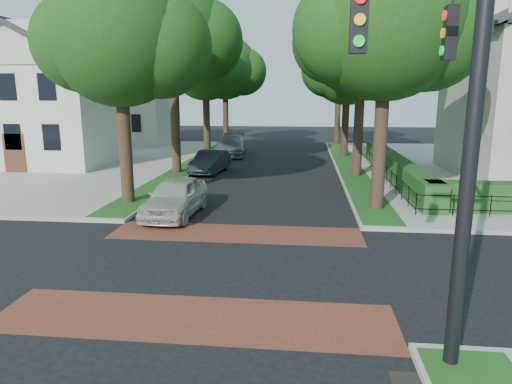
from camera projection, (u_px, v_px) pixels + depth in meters
The scene contains 23 objects.
ground at pixel (220, 266), 13.31m from camera, with size 120.00×120.00×0.00m, color black.
sidewalk_nw at pixel (8, 161), 33.79m from camera, with size 30.00×30.00×0.15m, color gray.
crosswalk_far at pixel (236, 233), 16.42m from camera, with size 9.00×2.20×0.01m, color brown.
crosswalk_near at pixel (194, 318), 10.20m from camera, with size 9.00×2.20×0.01m, color brown.
storm_drain at pixel (409, 380), 8.00m from camera, with size 0.65×0.45×0.01m, color black.
grass_strip_ne at pixel (348, 165), 31.28m from camera, with size 1.60×29.80×0.02m, color #1B4012.
grass_strip_nw at pixel (194, 163), 32.41m from camera, with size 1.60×29.80×0.02m, color #1B4012.
tree_right_near at pixel (388, 25), 18.16m from camera, with size 7.75×6.67×10.66m.
tree_right_mid at pixel (364, 39), 25.88m from camera, with size 8.25×7.09×11.22m.
tree_right_far at pixel (349, 68), 34.83m from camera, with size 7.25×6.23×9.74m.
tree_right_back at pixel (340, 69), 43.51m from camera, with size 7.50×6.45×10.20m.
tree_left_near at pixel (123, 38), 19.37m from camera, with size 7.50×6.45×10.20m.
tree_left_mid at pixel (175, 35), 26.94m from camera, with size 8.00×6.88×11.48m.
tree_left_far at pixel (207, 66), 35.92m from camera, with size 7.00×6.02×9.86m.
tree_left_back at pixel (227, 68), 44.63m from camera, with size 7.75×6.66×10.44m.
hedge_main_road at pixel (394, 166), 26.93m from camera, with size 1.00×18.00×1.20m, color #16411A.
fence_main_road at pixel (380, 169), 27.05m from camera, with size 0.06×18.00×0.90m, color black, non-canonical shape.
house_left_near at pixel (45, 92), 31.36m from camera, with size 10.00×9.00×10.14m.
house_left_far at pixel (124, 93), 44.97m from camera, with size 10.00×9.00×10.14m.
traffic_signal at pixel (458, 107), 7.52m from camera, with size 2.17×2.00×8.00m.
parked_car_front at pixel (175, 197), 18.73m from camera, with size 1.87×4.64×1.58m, color #BCB9A9.
parked_car_middle at pixel (210, 162), 28.92m from camera, with size 1.53×4.38×1.44m, color black.
parked_car_rear at pixel (231, 145), 37.14m from camera, with size 2.33×5.73×1.66m, color slate.
Camera 1 is at (2.39, -12.38, 4.90)m, focal length 32.00 mm.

